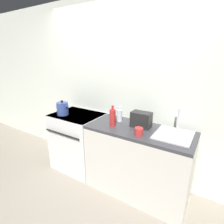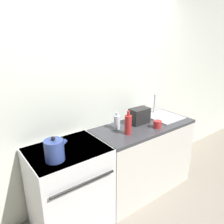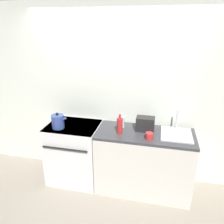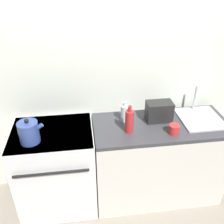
{
  "view_description": "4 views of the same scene",
  "coord_description": "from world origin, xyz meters",
  "px_view_note": "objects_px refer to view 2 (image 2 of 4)",
  "views": [
    {
      "loc": [
        1.23,
        -1.57,
        1.79
      ],
      "look_at": [
        0.05,
        0.33,
        1.06
      ],
      "focal_mm": 28.0,
      "sensor_mm": 36.0,
      "label": 1
    },
    {
      "loc": [
        -1.36,
        -1.47,
        1.96
      ],
      "look_at": [
        -0.0,
        0.33,
        1.18
      ],
      "focal_mm": 35.0,
      "sensor_mm": 36.0,
      "label": 2
    },
    {
      "loc": [
        0.61,
        -2.37,
        2.28
      ],
      "look_at": [
        0.0,
        0.32,
        1.18
      ],
      "focal_mm": 35.0,
      "sensor_mm": 36.0,
      "label": 3
    },
    {
      "loc": [
        -0.27,
        -1.63,
        2.26
      ],
      "look_at": [
        -0.01,
        0.33,
        1.07
      ],
      "focal_mm": 40.0,
      "sensor_mm": 36.0,
      "label": 4
    }
  ],
  "objects_px": {
    "kettle": "(54,150)",
    "toaster": "(139,116)",
    "bottle_red": "(128,124)",
    "cup_red": "(157,124)",
    "stove": "(69,187)",
    "bottle_clear": "(117,122)"
  },
  "relations": [
    {
      "from": "kettle",
      "to": "toaster",
      "type": "bearing_deg",
      "value": 8.74
    },
    {
      "from": "bottle_red",
      "to": "cup_red",
      "type": "distance_m",
      "value": 0.41
    },
    {
      "from": "cup_red",
      "to": "kettle",
      "type": "bearing_deg",
      "value": 177.69
    },
    {
      "from": "kettle",
      "to": "cup_red",
      "type": "distance_m",
      "value": 1.28
    },
    {
      "from": "stove",
      "to": "kettle",
      "type": "bearing_deg",
      "value": -144.08
    },
    {
      "from": "stove",
      "to": "cup_red",
      "type": "xyz_separation_m",
      "value": [
        1.11,
        -0.17,
        0.49
      ]
    },
    {
      "from": "stove",
      "to": "toaster",
      "type": "distance_m",
      "value": 1.17
    },
    {
      "from": "kettle",
      "to": "bottle_clear",
      "type": "bearing_deg",
      "value": 14.15
    },
    {
      "from": "stove",
      "to": "kettle",
      "type": "distance_m",
      "value": 0.59
    },
    {
      "from": "cup_red",
      "to": "stove",
      "type": "bearing_deg",
      "value": 171.21
    },
    {
      "from": "bottle_red",
      "to": "cup_red",
      "type": "xyz_separation_m",
      "value": [
        0.4,
        -0.08,
        -0.07
      ]
    },
    {
      "from": "stove",
      "to": "toaster",
      "type": "height_order",
      "value": "toaster"
    },
    {
      "from": "toaster",
      "to": "stove",
      "type": "bearing_deg",
      "value": -176.42
    },
    {
      "from": "toaster",
      "to": "bottle_clear",
      "type": "xyz_separation_m",
      "value": [
        -0.33,
        0.03,
        -0.01
      ]
    },
    {
      "from": "toaster",
      "to": "bottle_red",
      "type": "xyz_separation_m",
      "value": [
        -0.33,
        -0.16,
        0.01
      ]
    },
    {
      "from": "toaster",
      "to": "cup_red",
      "type": "distance_m",
      "value": 0.25
    },
    {
      "from": "kettle",
      "to": "bottle_red",
      "type": "height_order",
      "value": "bottle_red"
    },
    {
      "from": "cup_red",
      "to": "bottle_red",
      "type": "bearing_deg",
      "value": 168.77
    },
    {
      "from": "kettle",
      "to": "toaster",
      "type": "xyz_separation_m",
      "value": [
        1.2,
        0.18,
        0.0
      ]
    },
    {
      "from": "stove",
      "to": "bottle_clear",
      "type": "height_order",
      "value": "bottle_clear"
    },
    {
      "from": "stove",
      "to": "kettle",
      "type": "xyz_separation_m",
      "value": [
        -0.17,
        -0.12,
        0.55
      ]
    },
    {
      "from": "kettle",
      "to": "bottle_red",
      "type": "relative_size",
      "value": 0.85
    }
  ]
}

